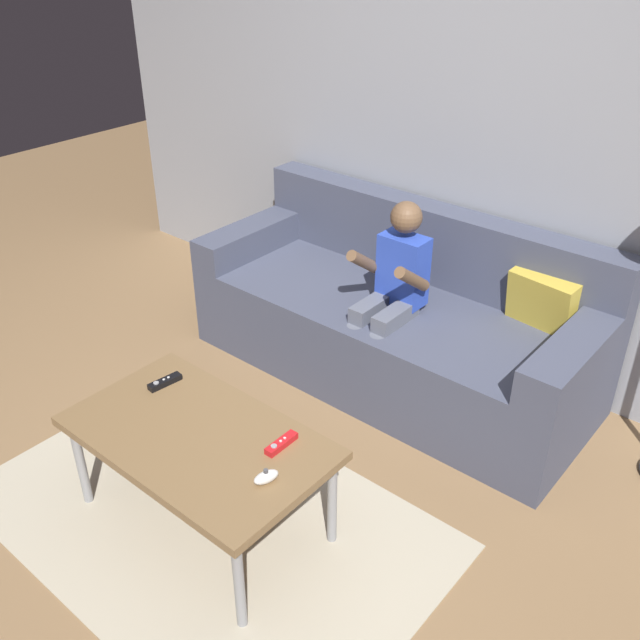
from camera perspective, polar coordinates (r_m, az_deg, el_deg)
The scene contains 9 objects.
ground_plane at distance 2.75m, azimuth -8.82°, elevation -18.97°, with size 10.24×10.24×0.00m, color olive.
wall_back at distance 3.38m, azimuth 14.14°, elevation 15.60°, with size 5.12×0.05×2.50m, color #999EA8.
couch at distance 3.51m, azimuth 6.32°, elevation -0.09°, with size 1.99×0.80×0.81m.
person_seated_on_couch at distance 3.22m, azimuth 5.78°, elevation 2.33°, with size 0.31×0.38×0.96m.
coffee_table at distance 2.63m, azimuth -9.88°, elevation -9.71°, with size 0.98×0.57×0.43m.
area_rug at distance 2.89m, azimuth -9.18°, elevation -15.60°, with size 1.81×1.16×0.01m, color #BCB299.
game_remote_red_near_edge at distance 2.51m, azimuth -3.15°, elevation -9.96°, with size 0.04×0.14×0.03m.
nunchuk_white at distance 2.38m, azimuth -4.39°, elevation -12.57°, with size 0.07×0.10×0.05m.
game_remote_black_far_corner at distance 2.87m, azimuth -12.47°, elevation -4.92°, with size 0.05×0.14×0.03m.
Camera 1 is at (1.43, -1.09, 2.08)m, focal length 39.47 mm.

